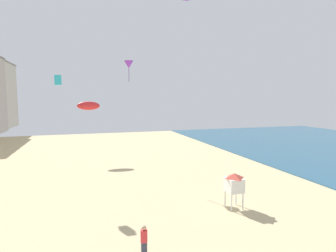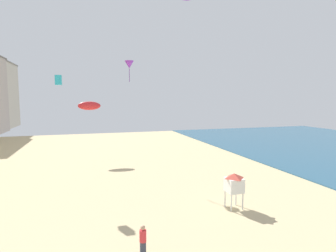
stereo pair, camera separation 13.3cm
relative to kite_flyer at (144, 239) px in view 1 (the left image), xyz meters
name	(u,v)px [view 1 (the left image)]	position (x,y,z in m)	size (l,w,h in m)	color
kite_flyer	(144,239)	(0.00, 0.00, 0.00)	(0.34, 0.34, 1.64)	#383D4C
lifeguard_stand	(234,183)	(7.45, 4.08, 0.92)	(1.10, 1.10, 2.55)	white
kite_purple_delta	(129,65)	(1.91, 15.93, 10.45)	(0.94, 0.94, 2.14)	purple
kite_red_parafoil	(88,106)	(-2.09, 24.10, 6.03)	(2.85, 0.79, 1.11)	red
kite_cyan_box	(58,80)	(-4.70, 12.66, 8.51)	(0.53, 0.53, 0.83)	#2DB7CC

